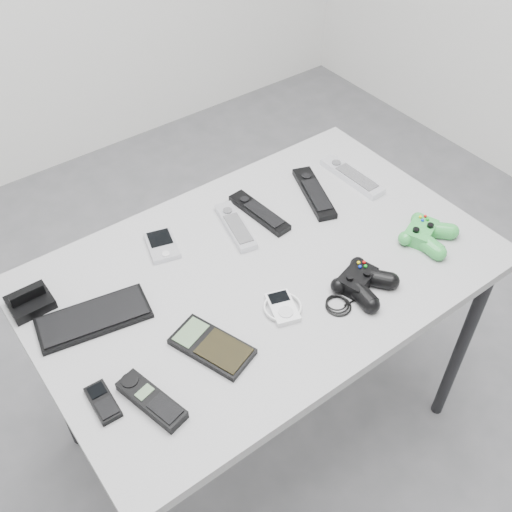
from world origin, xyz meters
TOP-DOWN VIEW (x-y plane):
  - floor at (0.00, 0.00)m, footprint 3.50×3.50m
  - desk at (0.04, 0.07)m, footprint 1.06×0.68m
  - pda_keyboard at (-0.35, 0.16)m, footprint 0.25×0.14m
  - dock_bracket at (-0.44, 0.28)m, footprint 0.09×0.08m
  - pda at (-0.12, 0.27)m, footprint 0.09×0.12m
  - remote_silver_a at (0.06, 0.22)m, footprint 0.08×0.18m
  - remote_black_a at (0.14, 0.22)m, footprint 0.06×0.19m
  - remote_black_b at (0.30, 0.20)m, footprint 0.12×0.21m
  - remote_silver_b at (0.43, 0.19)m, footprint 0.05×0.21m
  - mobile_phone at (-0.42, -0.04)m, footprint 0.04×0.09m
  - cordless_handset at (-0.35, -0.09)m, footprint 0.08×0.16m
  - calculator at (-0.19, -0.05)m, footprint 0.14×0.19m
  - mp3_player at (-0.01, -0.06)m, footprint 0.11×0.11m
  - controller_black at (0.18, -0.11)m, footprint 0.24×0.19m
  - controller_green at (0.41, -0.09)m, footprint 0.16×0.17m

SIDE VIEW (x-z plane):
  - floor at x=0.00m, z-range 0.00..0.00m
  - desk at x=0.04m, z-range 0.29..1.01m
  - pda_keyboard at x=-0.35m, z-range 0.71..0.73m
  - mobile_phone at x=-0.42m, z-range 0.71..0.73m
  - mp3_player at x=-0.01m, z-range 0.71..0.73m
  - pda at x=-0.12m, z-range 0.71..0.73m
  - calculator at x=-0.19m, z-range 0.71..0.73m
  - remote_black_a at x=0.14m, z-range 0.71..0.73m
  - remote_silver_a at x=0.06m, z-range 0.71..0.73m
  - remote_black_b at x=0.30m, z-range 0.71..0.73m
  - remote_silver_b at x=0.43m, z-range 0.71..0.73m
  - cordless_handset at x=-0.35m, z-range 0.71..0.74m
  - controller_green at x=0.41m, z-range 0.71..0.76m
  - controller_black at x=0.18m, z-range 0.71..0.76m
  - dock_bracket at x=-0.44m, z-range 0.71..0.76m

